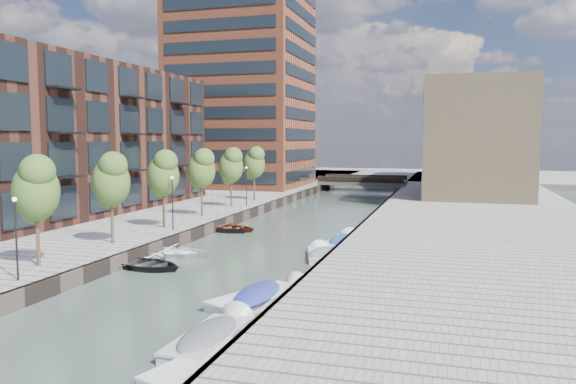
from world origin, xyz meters
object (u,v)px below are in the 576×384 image
at_px(motorboat_4, 320,254).
at_px(tree_3, 163,173).
at_px(motorboat_0, 265,297).
at_px(tree_4, 201,168).
at_px(sloop_4, 226,231).
at_px(tree_5, 231,165).
at_px(tree_1, 36,187).
at_px(tree_6, 254,162).
at_px(car, 442,183).
at_px(sloop_3, 174,257).
at_px(motorboat_3, 343,242).
at_px(sloop_2, 230,231).
at_px(bridge, 363,182).
at_px(motorboat_1, 214,336).
at_px(sloop_0, 147,269).
at_px(tree_2, 111,179).
at_px(motorboat_2, 216,363).

bearing_deg(motorboat_4, tree_3, 167.57).
relative_size(motorboat_0, motorboat_4, 1.26).
xyz_separation_m(tree_4, sloop_4, (3.10, -1.87, -5.31)).
bearing_deg(tree_5, tree_1, -90.00).
distance_m(tree_5, tree_6, 7.00).
xyz_separation_m(tree_6, car, (20.34, 21.49, -3.58)).
relative_size(tree_1, motorboat_0, 1.00).
relative_size(sloop_4, motorboat_4, 0.97).
relative_size(sloop_3, motorboat_3, 0.96).
bearing_deg(tree_4, sloop_2, -24.12).
relative_size(bridge, motorboat_1, 2.47).
relative_size(motorboat_0, motorboat_1, 1.13).
bearing_deg(sloop_0, sloop_2, 13.43).
bearing_deg(car, motorboat_0, -100.68).
distance_m(sloop_0, sloop_4, 14.39).
xyz_separation_m(tree_6, motorboat_4, (13.29, -23.93, -5.13)).
bearing_deg(motorboat_0, tree_6, 110.55).
height_order(tree_2, car, tree_2).
bearing_deg(motorboat_0, sloop_4, 117.72).
bearing_deg(motorboat_0, tree_1, -179.27).
distance_m(tree_4, sloop_4, 6.43).
height_order(tree_5, motorboat_2, tree_5).
bearing_deg(sloop_4, tree_1, -169.34).
height_order(tree_2, sloop_2, tree_2).
bearing_deg(bridge, tree_6, -108.10).
bearing_deg(motorboat_1, sloop_0, 131.17).
distance_m(tree_1, motorboat_1, 14.90).
bearing_deg(sloop_4, bridge, 12.52).
height_order(tree_2, motorboat_2, tree_2).
bearing_deg(car, motorboat_2, -99.02).
height_order(sloop_4, motorboat_0, motorboat_0).
bearing_deg(bridge, motorboat_4, -84.52).
distance_m(tree_5, motorboat_3, 19.08).
bearing_deg(motorboat_3, tree_6, 126.22).
relative_size(sloop_0, car, 1.15).
bearing_deg(tree_1, bridge, 82.07).
distance_m(tree_2, sloop_2, 13.99).
distance_m(tree_3, motorboat_3, 14.96).
xyz_separation_m(tree_4, motorboat_1, (12.87, -26.53, -5.10)).
bearing_deg(sloop_4, tree_4, 78.70).
bearing_deg(sloop_4, sloop_3, -156.47).
bearing_deg(bridge, motorboat_2, -85.49).
bearing_deg(tree_3, car, 64.42).
xyz_separation_m(motorboat_1, car, (7.48, 62.03, 1.51)).
xyz_separation_m(tree_1, motorboat_2, (13.92, -7.72, -5.21)).
distance_m(bridge, motorboat_3, 45.35).
relative_size(tree_3, motorboat_3, 1.12).
relative_size(tree_5, car, 1.40).
bearing_deg(motorboat_3, motorboat_0, -93.12).
bearing_deg(bridge, tree_4, -102.00).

